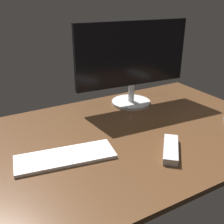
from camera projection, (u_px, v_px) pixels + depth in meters
desk at (118, 137)px, 111.89cm from camera, size 140.00×84.00×2.00cm
monitor at (132, 60)px, 133.45cm from camera, size 59.38×20.28×41.87cm
keyboard at (65, 157)px, 95.42cm from camera, size 36.38×17.93×1.24cm
tv_remote at (171, 149)px, 98.84cm from camera, size 15.78×16.98×2.60cm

